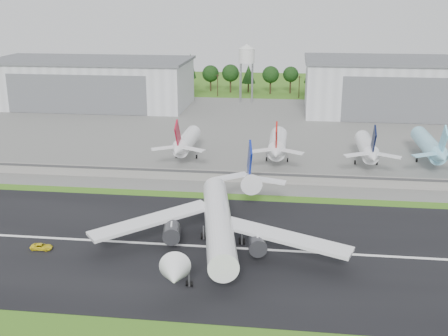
# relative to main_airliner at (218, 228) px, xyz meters

# --- Properties ---
(ground) EXTENTS (600.00, 600.00, 0.00)m
(ground) POSITION_rel_main_airliner_xyz_m (-4.27, -9.57, -4.89)
(ground) COLOR #356117
(ground) RESTS_ON ground
(runway) EXTENTS (320.00, 60.00, 0.10)m
(runway) POSITION_rel_main_airliner_xyz_m (-4.27, 0.43, -4.84)
(runway) COLOR black
(runway) RESTS_ON ground
(runway_centerline) EXTENTS (220.00, 1.00, 0.02)m
(runway_centerline) POSITION_rel_main_airliner_xyz_m (-4.27, 0.43, -4.78)
(runway_centerline) COLOR white
(runway_centerline) RESTS_ON runway
(apron) EXTENTS (320.00, 150.00, 0.10)m
(apron) POSITION_rel_main_airliner_xyz_m (-4.27, 110.43, -4.84)
(apron) COLOR slate
(apron) RESTS_ON ground
(blast_fence) EXTENTS (240.00, 0.61, 3.50)m
(blast_fence) POSITION_rel_main_airliner_xyz_m (-4.27, 45.42, -3.09)
(blast_fence) COLOR gray
(blast_fence) RESTS_ON ground
(hangar_west) EXTENTS (97.00, 44.00, 23.20)m
(hangar_west) POSITION_rel_main_airliner_xyz_m (-84.27, 155.35, 6.74)
(hangar_west) COLOR silver
(hangar_west) RESTS_ON ground
(hangar_east) EXTENTS (102.00, 47.00, 25.20)m
(hangar_east) POSITION_rel_main_airliner_xyz_m (70.73, 155.35, 7.73)
(hangar_east) COLOR silver
(hangar_east) RESTS_ON ground
(water_tower) EXTENTS (8.40, 8.40, 29.40)m
(water_tower) POSITION_rel_main_airliner_xyz_m (-9.27, 175.43, 19.66)
(water_tower) COLOR #99999E
(water_tower) RESTS_ON ground
(utility_poles) EXTENTS (230.00, 3.00, 12.00)m
(utility_poles) POSITION_rel_main_airliner_xyz_m (-4.27, 190.43, -4.89)
(utility_poles) COLOR black
(utility_poles) RESTS_ON ground
(treeline) EXTENTS (320.00, 16.00, 22.00)m
(treeline) POSITION_rel_main_airliner_xyz_m (-4.27, 205.43, -4.89)
(treeline) COLOR black
(treeline) RESTS_ON ground
(main_airliner) EXTENTS (56.38, 59.07, 18.17)m
(main_airliner) POSITION_rel_main_airliner_xyz_m (0.00, 0.00, 0.00)
(main_airliner) COLOR white
(main_airliner) RESTS_ON runway
(ground_vehicle) EXTENTS (4.74, 2.27, 1.31)m
(ground_vehicle) POSITION_rel_main_airliner_xyz_m (-37.96, -5.53, -4.14)
(ground_vehicle) COLOR yellow
(ground_vehicle) RESTS_ON runway
(parked_jet_red_a) EXTENTS (7.36, 31.29, 16.47)m
(parked_jet_red_a) POSITION_rel_main_airliner_xyz_m (-20.15, 66.96, 1.09)
(parked_jet_red_a) COLOR white
(parked_jet_red_a) RESTS_ON ground
(parked_jet_red_b) EXTENTS (7.36, 31.29, 16.72)m
(parked_jet_red_b) POSITION_rel_main_airliner_xyz_m (10.47, 67.00, 1.32)
(parked_jet_red_b) COLOR white
(parked_jet_red_b) RESTS_ON ground
(parked_jet_navy) EXTENTS (7.36, 31.29, 16.47)m
(parked_jet_navy) POSITION_rel_main_airliner_xyz_m (39.38, 66.96, 1.09)
(parked_jet_navy) COLOR white
(parked_jet_navy) RESTS_ON ground
(parked_jet_skyblue) EXTENTS (7.36, 37.29, 16.58)m
(parked_jet_skyblue) POSITION_rel_main_airliner_xyz_m (59.85, 71.98, 1.14)
(parked_jet_skyblue) COLOR #8BD5F0
(parked_jet_skyblue) RESTS_ON ground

